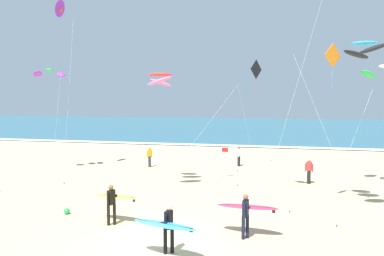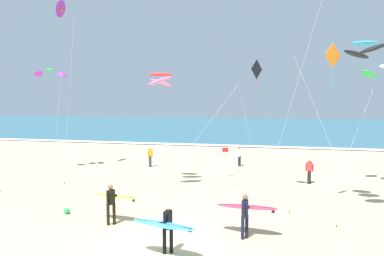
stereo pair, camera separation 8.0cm
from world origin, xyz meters
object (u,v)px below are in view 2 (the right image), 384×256
Objects in this scene: kite_diamond_amber_far at (334,62)px; bystander_yellow_top at (150,157)px; kite_diamond_charcoal_low at (256,72)px; surfer_lead at (246,210)px; kite_arc_emerald_near at (50,73)px; kite_arc_scarlet_distant at (161,80)px; surfer_trailing at (113,199)px; kite_arc_cobalt_high at (364,49)px; lifeguard_flag at (223,159)px; kite_delta_violet_mid at (60,9)px; beach_ball at (67,211)px; surfer_third at (166,225)px; bystander_red_top at (309,171)px; bystander_white_top at (239,156)px.

bystander_yellow_top is (-11.96, 7.93, -6.19)m from kite_diamond_amber_far.
kite_diamond_charcoal_low reaches higher than kite_diamond_amber_far.
kite_arc_emerald_near is at bearing 147.37° from surfer_lead.
bystander_yellow_top is at bearing 123.56° from surfer_lead.
kite_diamond_charcoal_low is 1.22× the size of kite_arc_scarlet_distant.
kite_arc_cobalt_high is (10.38, 3.54, 6.41)m from surfer_trailing.
kite_delta_violet_mid is at bearing -178.64° from lifeguard_flag.
kite_diamond_amber_far reaches higher than beach_ball.
kite_arc_cobalt_high is (7.33, 5.96, 6.40)m from surfer_third.
kite_diamond_amber_far is (3.72, 4.49, 5.95)m from surfer_lead.
bystander_red_top is (-1.56, 5.63, -6.64)m from kite_arc_cobalt_high.
kite_arc_cobalt_high is 17.02m from bystander_yellow_top.
kite_arc_emerald_near reaches higher than surfer_third.
kite_arc_scarlet_distant is 8.53m from bystander_yellow_top.
surfer_third is 17.88m from kite_arc_emerald_near.
surfer_lead is at bearing -77.39° from lifeguard_flag.
kite_arc_scarlet_distant is (-9.19, 2.11, -0.60)m from kite_diamond_amber_far.
bystander_white_top is 14.95m from beach_ball.
lifeguard_flag is (-5.92, 5.34, -5.74)m from kite_diamond_amber_far.
bystander_white_top is 1.00× the size of bystander_red_top.
surfer_lead is at bearing 41.25° from surfer_third.
surfer_third is at bearing -140.89° from kite_arc_cobalt_high.
bystander_yellow_top is at bearing -169.16° from kite_diamond_charcoal_low.
kite_arc_cobalt_high is (4.83, 3.77, 6.40)m from surfer_lead.
surfer_lead is 9.96m from bystander_red_top.
bystander_red_top is (11.51, -3.02, 0.00)m from bystander_yellow_top.
bystander_white_top is at bearing 134.46° from bystander_red_top.
kite_diamond_charcoal_low is (5.30, 13.72, 6.31)m from surfer_trailing.
surfer_trailing is at bearing -77.58° from bystander_yellow_top.
kite_arc_emerald_near is 9.65m from kite_arc_scarlet_distant.
kite_arc_scarlet_distant reaches higher than surfer_third.
kite_arc_emerald_near is 19.03m from bystander_red_top.
beach_ball is (-5.69, 3.10, -0.91)m from surfer_third.
kite_diamond_amber_far reaches higher than bystander_red_top.
bystander_white_top is (-6.31, 10.48, -6.64)m from kite_arc_cobalt_high.
kite_arc_cobalt_high is at bearing -16.09° from kite_arc_emerald_near.
bystander_white_top is at bearing 166.45° from kite_diamond_charcoal_low.
kite_diamond_amber_far is 1.16× the size of kite_arc_scarlet_distant.
kite_delta_violet_mid is 1.48× the size of kite_diamond_charcoal_low.
kite_arc_emerald_near is at bearing 134.86° from surfer_trailing.
kite_diamond_charcoal_low is at bearing 58.68° from beach_ball.
beach_ball is (5.66, -8.66, -11.47)m from kite_delta_violet_mid.
kite_delta_violet_mid reaches higher than beach_ball.
kite_arc_scarlet_distant is (-10.30, 2.83, -1.05)m from kite_arc_cobalt_high.
kite_diamond_charcoal_low is at bearing -13.55° from bystander_white_top.
kite_delta_violet_mid is at bearing 11.21° from kite_arc_emerald_near.
kite_delta_violet_mid is 1.56× the size of kite_diamond_amber_far.
beach_ball is (-13.02, -2.86, -7.31)m from kite_arc_cobalt_high.
kite_diamond_charcoal_low is at bearing 17.89° from kite_delta_violet_mid.
bystander_yellow_top is 1.00× the size of bystander_red_top.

